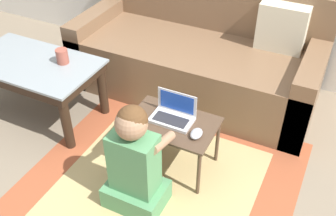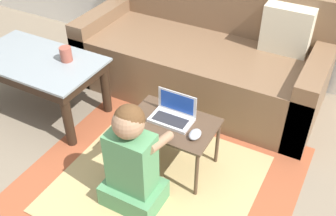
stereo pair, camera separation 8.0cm
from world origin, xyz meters
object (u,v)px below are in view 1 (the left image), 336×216
object	(u,v)px
couch	(199,56)
person_seated	(135,164)
laptop_desk	(172,128)
computer_mouse	(196,134)
coffee_table	(34,71)
cup_on_table	(62,56)
laptop	(173,115)

from	to	relation	value
couch	person_seated	size ratio (longest dim) A/B	2.69
laptop_desk	computer_mouse	bearing A→B (deg)	-16.68
couch	coffee_table	xyz separation A→B (m)	(-0.97, -0.88, 0.09)
cup_on_table	couch	bearing A→B (deg)	46.37
computer_mouse	cup_on_table	size ratio (longest dim) A/B	0.95
person_seated	laptop	bearing A→B (deg)	83.76
person_seated	laptop_desk	bearing A→B (deg)	81.83
laptop_desk	person_seated	distance (m)	0.39
person_seated	coffee_table	bearing A→B (deg)	158.07
coffee_table	computer_mouse	world-z (taller)	coffee_table
laptop	cup_on_table	world-z (taller)	cup_on_table
laptop	computer_mouse	xyz separation A→B (m)	(0.20, -0.08, -0.01)
couch	laptop_desk	xyz separation A→B (m)	(0.21, -0.95, 0.02)
computer_mouse	cup_on_table	xyz separation A→B (m)	(-1.15, 0.21, 0.13)
coffee_table	laptop_desk	size ratio (longest dim) A/B	1.75
laptop_desk	coffee_table	bearing A→B (deg)	176.80
couch	coffee_table	distance (m)	1.31
person_seated	couch	bearing A→B (deg)	96.49
couch	laptop_desk	bearing A→B (deg)	-77.67
coffee_table	laptop	bearing A→B (deg)	-1.83
coffee_table	computer_mouse	bearing A→B (deg)	-5.10
laptop	person_seated	bearing A→B (deg)	-96.24
coffee_table	laptop_desk	distance (m)	1.18
laptop_desk	person_seated	bearing A→B (deg)	-98.17
laptop_desk	laptop	distance (m)	0.08
coffee_table	person_seated	bearing A→B (deg)	-21.93
coffee_table	cup_on_table	distance (m)	0.27
couch	computer_mouse	size ratio (longest dim) A/B	19.32
coffee_table	laptop_desk	bearing A→B (deg)	-3.20
coffee_table	laptop	world-z (taller)	laptop
coffee_table	computer_mouse	xyz separation A→B (m)	(1.36, -0.12, -0.00)
couch	computer_mouse	world-z (taller)	couch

